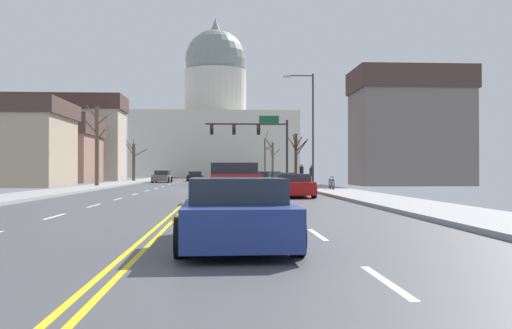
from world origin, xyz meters
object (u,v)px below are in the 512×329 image
object	(u,v)px
street_lamp_right	(309,120)
sedan_near_02	(282,182)
sedan_near_01	(269,180)
signal_gantry	(257,135)
sedan_near_03	(291,186)
sedan_oncoming_00	(162,177)
sedan_oncoming_01	(195,177)
sedan_near_05	(230,197)
sedan_near_06	(236,214)
pedestrian_01	(301,173)
pedestrian_00	(312,174)
sedan_near_00	(266,179)
bicycle_parked	(332,184)
pickup_truck_near_04	(234,185)

from	to	relation	value
street_lamp_right	sedan_near_02	xyz separation A→B (m)	(-2.68, -6.00, -4.52)
sedan_near_01	signal_gantry	bearing A→B (deg)	91.14
sedan_near_03	sedan_oncoming_00	size ratio (longest dim) A/B	1.00
sedan_oncoming_01	street_lamp_right	bearing A→B (deg)	-71.49
sedan_near_01	sedan_near_05	size ratio (longest dim) A/B	0.95
sedan_near_06	pedestrian_01	size ratio (longest dim) A/B	2.69
pedestrian_00	sedan_oncoming_00	bearing A→B (deg)	123.85
sedan_near_06	sedan_oncoming_00	size ratio (longest dim) A/B	1.10
sedan_near_05	signal_gantry	bearing A→B (deg)	85.34
signal_gantry	pedestrian_00	world-z (taller)	signal_gantry
street_lamp_right	sedan_oncoming_00	distance (m)	25.35
sedan_near_02	sedan_near_03	xyz separation A→B (m)	(-0.26, -7.41, -0.01)
sedan_near_05	sedan_near_00	bearing A→B (deg)	83.78
sedan_near_03	sedan_oncoming_01	distance (m)	43.43
signal_gantry	sedan_near_02	world-z (taller)	signal_gantry
pedestrian_00	signal_gantry	bearing A→B (deg)	108.09
sedan_near_01	sedan_near_02	xyz separation A→B (m)	(0.28, -6.47, -0.01)
sedan_near_03	bicycle_parked	bearing A→B (deg)	65.20
street_lamp_right	sedan_oncoming_00	bearing A→B (deg)	121.68
sedan_near_01	sedan_near_03	distance (m)	13.89
sedan_oncoming_01	signal_gantry	bearing A→B (deg)	-69.05
street_lamp_right	sedan_near_05	size ratio (longest dim) A/B	1.78
sedan_near_00	sedan_near_05	distance (m)	32.51
sedan_near_06	sedan_oncoming_01	size ratio (longest dim) A/B	1.05
sedan_near_06	pedestrian_01	bearing A→B (deg)	80.38
street_lamp_right	sedan_near_05	world-z (taller)	street_lamp_right
signal_gantry	sedan_near_03	size ratio (longest dim) A/B	1.86
bicycle_parked	sedan_near_05	bearing A→B (deg)	-109.54
sedan_near_02	bicycle_parked	world-z (taller)	sedan_near_02
sedan_near_01	pickup_truck_near_04	size ratio (longest dim) A/B	0.84
sedan_near_06	sedan_oncoming_00	xyz separation A→B (m)	(-6.90, 53.39, 0.03)
street_lamp_right	sedan_oncoming_01	xyz separation A→B (m)	(-9.86, 29.46, -4.54)
sedan_near_02	sedan_near_05	world-z (taller)	sedan_near_02
sedan_oncoming_01	pickup_truck_near_04	bearing A→B (deg)	-85.39
pickup_truck_near_04	bicycle_parked	distance (m)	14.58
pedestrian_01	sedan_near_00	bearing A→B (deg)	143.21
sedan_near_01	sedan_oncoming_01	world-z (taller)	sedan_near_01
sedan_near_00	sedan_near_05	bearing A→B (deg)	-96.22
pickup_truck_near_04	sedan_oncoming_00	bearing A→B (deg)	100.10
pedestrian_01	sedan_near_02	bearing A→B (deg)	-104.05
sedan_near_02	sedan_near_01	bearing A→B (deg)	92.50
signal_gantry	sedan_near_02	bearing A→B (deg)	-88.38
pickup_truck_near_04	signal_gantry	bearing A→B (deg)	84.88
sedan_near_01	street_lamp_right	bearing A→B (deg)	-8.99
sedan_near_00	pedestrian_01	bearing A→B (deg)	-36.79
sedan_near_00	pedestrian_01	xyz separation A→B (m)	(2.83, -2.11, 0.53)
sedan_near_00	sedan_near_02	bearing A→B (deg)	-89.99
sedan_near_00	pedestrian_00	size ratio (longest dim) A/B	2.75
pedestrian_01	bicycle_parked	distance (m)	11.13
sedan_near_05	sedan_oncoming_00	bearing A→B (deg)	98.50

